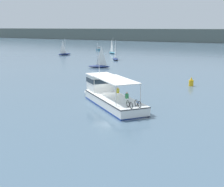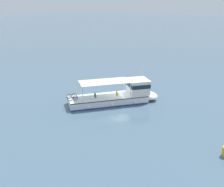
# 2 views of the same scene
# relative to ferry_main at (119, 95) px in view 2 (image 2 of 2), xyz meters

# --- Properties ---
(ground_plane) EXTENTS (400.00, 400.00, 0.00)m
(ground_plane) POSITION_rel_ferry_main_xyz_m (-0.51, -0.06, -1.01)
(ground_plane) COLOR slate
(ferry_main) EXTENTS (12.08, 10.00, 5.32)m
(ferry_main) POSITION_rel_ferry_main_xyz_m (0.00, 0.00, 0.00)
(ferry_main) COLOR white
(ferry_main) RESTS_ON ground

